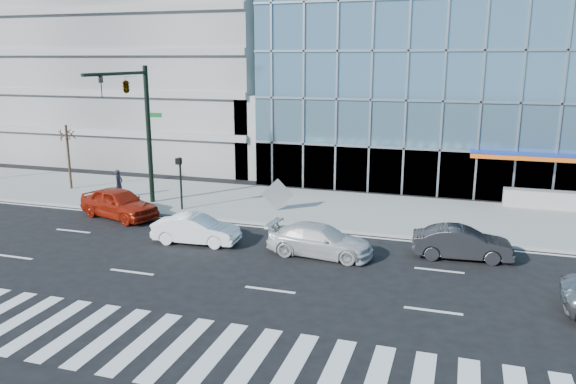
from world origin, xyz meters
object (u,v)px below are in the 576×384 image
at_px(white_suv, 320,240).
at_px(tilted_panel, 277,195).
at_px(pedestrian, 119,184).
at_px(white_sedan, 196,229).
at_px(traffic_signal, 133,102).
at_px(ped_signal_post, 180,175).
at_px(dark_sedan, 462,243).
at_px(street_tree_near, 66,134).
at_px(red_sedan, 119,203).

bearing_deg(white_suv, tilted_panel, 37.23).
height_order(pedestrian, tilted_panel, tilted_panel).
height_order(white_sedan, tilted_panel, tilted_panel).
xyz_separation_m(traffic_signal, ped_signal_post, (2.50, 0.37, -4.02)).
height_order(traffic_signal, ped_signal_post, traffic_signal).
distance_m(dark_sedan, pedestrian, 20.85).
height_order(street_tree_near, red_sedan, street_tree_near).
bearing_deg(red_sedan, traffic_signal, 11.37).
relative_size(traffic_signal, white_sedan, 1.96).
relative_size(ped_signal_post, street_tree_near, 0.71).
distance_m(white_suv, pedestrian, 15.56).
bearing_deg(tilted_panel, white_sedan, -123.72).
bearing_deg(white_suv, dark_sedan, -72.61).
xyz_separation_m(dark_sedan, pedestrian, (-20.34, 4.55, 0.32)).
xyz_separation_m(street_tree_near, pedestrian, (4.49, -1.15, -2.76)).
bearing_deg(street_tree_near, white_suv, -20.87).
xyz_separation_m(white_sedan, pedestrian, (-8.34, 6.17, 0.34)).
bearing_deg(tilted_panel, pedestrian, 163.97).
distance_m(white_sedan, tilted_panel, 6.53).
distance_m(ped_signal_post, white_sedan, 5.99).
relative_size(traffic_signal, dark_sedan, 1.89).
relative_size(white_suv, white_sedan, 1.16).
distance_m(traffic_signal, white_suv, 13.71).
xyz_separation_m(ped_signal_post, pedestrian, (-5.01, 1.41, -1.13)).
relative_size(dark_sedan, pedestrian, 2.45).
bearing_deg(traffic_signal, pedestrian, 144.72).
bearing_deg(traffic_signal, red_sedan, -95.71).
bearing_deg(dark_sedan, traffic_signal, 76.16).
relative_size(pedestrian, tilted_panel, 1.33).
distance_m(ped_signal_post, street_tree_near, 9.97).
bearing_deg(dark_sedan, red_sedan, 81.65).
bearing_deg(white_sedan, red_sedan, 62.37).
distance_m(red_sedan, pedestrian, 4.21).
height_order(ped_signal_post, white_suv, ped_signal_post).
bearing_deg(street_tree_near, dark_sedan, -12.93).
relative_size(street_tree_near, red_sedan, 0.87).
height_order(street_tree_near, white_sedan, street_tree_near).
bearing_deg(street_tree_near, pedestrian, -14.39).
relative_size(street_tree_near, white_sedan, 1.03).
bearing_deg(pedestrian, ped_signal_post, -107.11).
xyz_separation_m(traffic_signal, tilted_panel, (7.78, 1.83, -5.10)).
relative_size(white_suv, red_sedan, 0.98).
xyz_separation_m(white_suv, tilted_panel, (-4.05, 6.08, 0.38)).
relative_size(street_tree_near, pedestrian, 2.44).
distance_m(street_tree_near, tilted_panel, 15.07).
distance_m(white_sedan, dark_sedan, 12.11).
distance_m(ped_signal_post, tilted_panel, 5.58).
distance_m(traffic_signal, dark_sedan, 18.85).
bearing_deg(dark_sedan, street_tree_near, 72.06).
relative_size(street_tree_near, dark_sedan, 1.00).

